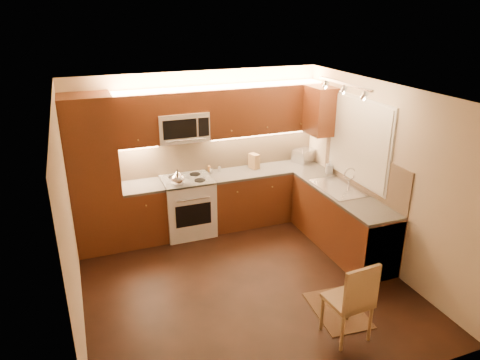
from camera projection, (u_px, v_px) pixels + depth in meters
name	position (u px, v px, depth m)	size (l,w,h in m)	color
floor	(244.00, 284.00, 5.83)	(4.00, 4.00, 0.01)	black
ceiling	(245.00, 94.00, 4.92)	(4.00, 4.00, 0.01)	beige
wall_back	(199.00, 150.00, 7.12)	(4.00, 0.01, 2.50)	#C7B292
wall_front	(334.00, 289.00, 3.64)	(4.00, 0.01, 2.50)	#C7B292
wall_left	(69.00, 224.00, 4.71)	(0.01, 4.00, 2.50)	#C7B292
wall_right	(382.00, 176.00, 6.04)	(0.01, 4.00, 2.50)	#C7B292
pantry	(93.00, 175.00, 6.34)	(0.70, 0.60, 2.30)	#4C2910
base_cab_back_left	(144.00, 214.00, 6.83)	(0.62, 0.60, 0.86)	#4C2910
counter_back_left	(142.00, 187.00, 6.66)	(0.62, 0.60, 0.04)	#3A3835
base_cab_back_right	(265.00, 195.00, 7.50)	(1.92, 0.60, 0.86)	#4C2910
counter_back_right	(266.00, 170.00, 7.34)	(1.92, 0.60, 0.04)	#3A3835
base_cab_right	(341.00, 221.00, 6.59)	(0.60, 2.00, 0.86)	#4C2910
counter_right	(344.00, 193.00, 6.42)	(0.60, 2.00, 0.04)	#3A3835
dishwasher	(370.00, 243.00, 5.98)	(0.58, 0.60, 0.84)	silver
backsplash_back	(220.00, 151.00, 7.24)	(3.30, 0.02, 0.60)	tan
backsplash_right	(363.00, 170.00, 6.40)	(0.02, 2.00, 0.60)	tan
upper_cab_back_left	(135.00, 120.00, 6.41)	(0.62, 0.35, 0.75)	#4C2910
upper_cab_back_right	(264.00, 109.00, 7.08)	(1.92, 0.35, 0.75)	#4C2910
upper_cab_bridge	(181.00, 101.00, 6.56)	(0.76, 0.35, 0.31)	#4C2910
upper_cab_right_corner	(320.00, 111.00, 6.97)	(0.35, 0.50, 0.75)	#4C2910
stove	(188.00, 206.00, 7.02)	(0.76, 0.65, 0.92)	silver
microwave	(182.00, 126.00, 6.68)	(0.76, 0.38, 0.44)	silver
window_frame	(359.00, 141.00, 6.39)	(0.03, 1.44, 1.24)	silver
window_blinds	(358.00, 141.00, 6.38)	(0.02, 1.36, 1.16)	silver
sink	(339.00, 184.00, 6.52)	(0.52, 0.86, 0.15)	silver
faucet	(350.00, 177.00, 6.55)	(0.20, 0.04, 0.30)	silver
track_light_bar	(344.00, 84.00, 5.80)	(0.04, 1.20, 0.03)	silver
kettle	(178.00, 177.00, 6.58)	(0.21, 0.21, 0.24)	silver
toaster_oven	(305.00, 155.00, 7.64)	(0.37, 0.28, 0.22)	silver
knife_block	(254.00, 161.00, 7.32)	(0.11, 0.18, 0.25)	olive
spice_jar_a	(219.00, 169.00, 7.19)	(0.05, 0.05, 0.09)	silver
spice_jar_b	(209.00, 169.00, 7.19)	(0.05, 0.05, 0.09)	brown
spice_jar_c	(211.00, 171.00, 7.11)	(0.04, 0.04, 0.09)	silver
spice_jar_d	(209.00, 168.00, 7.22)	(0.04, 0.04, 0.09)	olive
soap_bottle	(329.00, 167.00, 7.11)	(0.10, 0.10, 0.22)	#B9BABE
rug	(338.00, 310.00, 5.33)	(0.56, 0.84, 0.01)	black
dining_chair	(348.00, 298.00, 4.77)	(0.43, 0.43, 0.96)	olive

